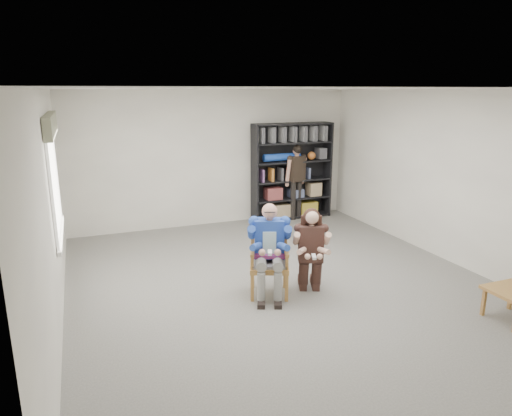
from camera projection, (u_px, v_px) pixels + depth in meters
name	position (u px, v px, depth m)	size (l,w,h in m)	color
room_shell	(285.00, 192.00, 6.35)	(6.00, 7.00, 2.80)	beige
floor	(284.00, 285.00, 6.70)	(6.00, 7.00, 0.01)	#62605B
window_left	(56.00, 178.00, 6.15)	(0.16, 2.00, 1.75)	silver
armchair	(269.00, 260.00, 6.29)	(0.59, 0.57, 1.01)	#A87E2F
seated_man	(269.00, 250.00, 6.25)	(0.57, 0.79, 1.31)	#1F3096
kneeling_woman	(311.00, 251.00, 6.36)	(0.51, 0.81, 1.20)	#331E18
bookshelf	(292.00, 172.00, 9.99)	(1.80, 0.38, 2.10)	black
standing_man	(296.00, 182.00, 9.96)	(0.51, 0.28, 1.64)	black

